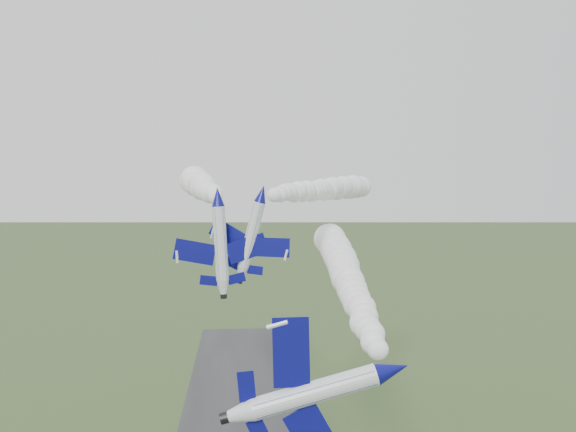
% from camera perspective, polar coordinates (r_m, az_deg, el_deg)
% --- Properties ---
extents(jet_lead, '(4.60, 14.35, 11.47)m').
position_cam_1_polar(jet_lead, '(48.92, 9.35, -13.37)').
color(jet_lead, white).
extents(smoke_trail_jet_lead, '(7.45, 63.71, 5.30)m').
position_cam_1_polar(smoke_trail_jet_lead, '(83.05, 5.15, -5.14)').
color(smoke_trail_jet_lead, white).
extents(jet_pair_left, '(10.82, 12.93, 3.21)m').
position_cam_1_polar(jet_pair_left, '(73.93, -6.26, 1.73)').
color(jet_pair_left, white).
extents(smoke_trail_jet_pair_left, '(11.57, 70.45, 5.57)m').
position_cam_1_polar(smoke_trail_jet_pair_left, '(111.94, -7.71, 2.68)').
color(smoke_trail_jet_pair_left, white).
extents(jet_pair_right, '(9.72, 11.64, 3.62)m').
position_cam_1_polar(jet_pair_right, '(74.05, -2.35, 2.01)').
color(jet_pair_right, white).
extents(smoke_trail_jet_pair_right, '(26.45, 67.50, 4.66)m').
position_cam_1_polar(smoke_trail_jet_pair_right, '(110.61, 3.65, 2.41)').
color(smoke_trail_jet_pair_right, white).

